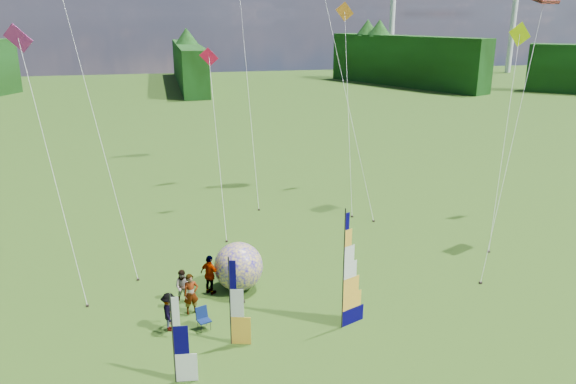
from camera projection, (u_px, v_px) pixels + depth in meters
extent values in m
plane|color=#4A7520|center=(339.00, 364.00, 20.74)|extent=(220.00, 220.00, 0.00)
sphere|color=#2114A0|center=(239.00, 266.00, 26.06)|extent=(2.85, 2.85, 2.28)
imported|color=#66594C|center=(191.00, 294.00, 24.00)|extent=(0.73, 0.56, 1.81)
imported|color=#66594C|center=(183.00, 287.00, 24.90)|extent=(0.83, 0.54, 1.57)
imported|color=#66594C|center=(169.00, 312.00, 22.72)|extent=(0.42, 1.07, 1.64)
imported|color=#66594C|center=(210.00, 275.00, 25.67)|extent=(1.07, 1.13, 1.89)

